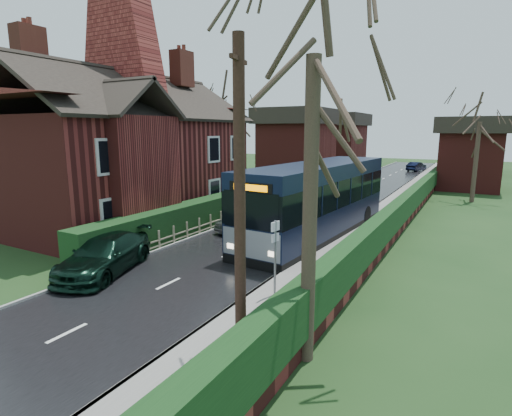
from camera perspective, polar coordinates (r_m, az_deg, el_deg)
The scene contains 18 objects.
ground at distance 16.07m, azimuth -7.65°, elevation -8.41°, with size 140.00×140.00×0.00m, color #26431D.
road at distance 24.50m, azimuth 6.41°, elevation -1.58°, with size 6.00×100.00×0.02m, color black.
pavement at distance 23.24m, azimuth 16.14°, elevation -2.49°, with size 2.50×100.00×0.14m, color slate.
kerb_right at distance 23.52m, azimuth 13.29°, elevation -2.19°, with size 0.12×100.00×0.14m, color gray.
kerb_left at distance 25.79m, azimuth 0.15°, elevation -0.79°, with size 0.12×100.00×0.10m, color gray.
front_hedge at distance 21.98m, azimuth -8.11°, elevation -0.97°, with size 1.20×16.00×1.60m, color black.
picket_fence at distance 21.62m, azimuth -6.50°, elevation -2.09°, with size 0.10×16.00×0.90m, color gray, non-canonical shape.
right_wall_hedge at distance 22.76m, azimuth 20.06°, elevation -0.56°, with size 0.60×50.00×1.80m.
brick_house at distance 24.60m, azimuth -17.78°, elevation 8.29°, with size 9.30×14.60×10.30m.
bus at distance 20.45m, azimuth 8.75°, elevation 1.08°, with size 3.69×12.38×3.71m.
car_silver at distance 21.48m, azimuth -1.43°, elevation -1.55°, with size 1.54×3.82×1.30m, color #B2B2B7.
car_green at distance 16.24m, azimuth -20.79°, elevation -6.25°, with size 1.96×4.81×1.40m, color black.
car_distant at distance 57.73m, azimuth 21.93°, elevation 5.52°, with size 1.30×3.72×1.22m, color black.
bus_stop_sign at distance 12.58m, azimuth 2.75°, elevation -5.71°, with size 0.12×0.39×2.58m.
telegraph_pole at distance 8.49m, azimuth -2.33°, elevation -0.29°, with size 0.30×0.92×7.21m.
tree_right_near at distance 8.92m, azimuth 8.38°, elevation 23.83°, with size 4.53×4.53×9.78m.
tree_right_far at distance 33.94m, azimuth 29.41°, elevation 11.39°, with size 4.41×4.41×8.53m.
tree_house_side at distance 33.43m, azimuth -4.13°, elevation 15.47°, with size 4.68×4.68×10.64m.
Camera 1 is at (9.14, -12.11, 5.31)m, focal length 28.00 mm.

